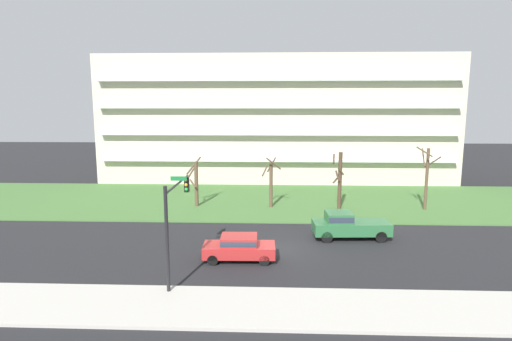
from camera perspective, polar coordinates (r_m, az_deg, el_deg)
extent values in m
plane|color=#232326|center=(27.30, 3.36, -11.07)|extent=(160.00, 160.00, 0.00)
cube|color=#BCB7AD|center=(19.95, 3.84, -18.77)|extent=(80.00, 4.00, 0.15)
cube|color=#477238|center=(40.73, 2.98, -4.25)|extent=(80.00, 16.00, 0.08)
cube|color=beige|center=(53.96, 2.84, 7.26)|extent=(43.49, 12.58, 15.47)
cube|color=silver|center=(47.61, 2.89, 1.42)|extent=(41.75, 0.90, 0.24)
cube|color=silver|center=(47.30, 2.92, 5.14)|extent=(41.75, 0.90, 0.24)
cube|color=silver|center=(47.20, 2.95, 8.89)|extent=(41.75, 0.90, 0.24)
cube|color=silver|center=(47.29, 2.98, 12.64)|extent=(41.75, 0.90, 0.24)
cylinder|color=brown|center=(38.32, -8.40, -1.95)|extent=(0.35, 0.35, 4.30)
cylinder|color=brown|center=(38.71, -8.78, 0.69)|extent=(1.42, 0.87, 1.69)
cylinder|color=brown|center=(38.08, -8.89, -1.85)|extent=(0.75, 0.73, 0.76)
cylinder|color=brown|center=(38.53, -8.87, 0.09)|extent=(0.95, 0.91, 1.37)
cylinder|color=brown|center=(37.60, 2.13, -2.09)|extent=(0.31, 0.31, 4.27)
cylinder|color=brown|center=(37.66, 2.20, 0.82)|extent=(0.88, 0.22, 1.45)
cylinder|color=brown|center=(36.61, 2.49, 0.98)|extent=(1.43, 0.60, 1.19)
cylinder|color=brown|center=(37.58, 1.25, -0.08)|extent=(0.56, 1.28, 0.83)
cylinder|color=#4C3828|center=(37.65, 11.74, -1.47)|extent=(0.35, 0.35, 5.30)
cylinder|color=#4C3828|center=(37.34, 10.92, 1.62)|extent=(0.36, 1.28, 0.82)
cylinder|color=#4C3828|center=(37.26, 11.89, -0.11)|extent=(0.63, 0.23, 0.75)
cylinder|color=#4C3828|center=(37.98, 11.42, -1.04)|extent=(0.98, 0.49, 1.01)
cylinder|color=#4C3828|center=(37.40, 11.42, -0.76)|extent=(0.44, 0.68, 0.97)
cylinder|color=brown|center=(39.60, 22.92, -1.20)|extent=(0.27, 0.27, 5.69)
cylinder|color=brown|center=(39.18, 22.55, 1.68)|extent=(0.12, 0.91, 1.63)
cylinder|color=brown|center=(39.98, 23.68, 1.10)|extent=(0.98, 1.37, 1.18)
cylinder|color=brown|center=(38.60, 22.66, 2.46)|extent=(1.13, 1.20, 0.84)
cube|color=#2D6B3D|center=(29.96, 13.25, -7.80)|extent=(5.49, 2.26, 0.85)
cube|color=#2D6B3D|center=(29.55, 11.60, -6.42)|extent=(1.89, 1.93, 0.70)
cube|color=#2D3847|center=(29.55, 11.60, -6.42)|extent=(1.85, 1.96, 0.38)
cylinder|color=black|center=(28.86, 9.95, -9.23)|extent=(0.81, 0.26, 0.80)
cylinder|color=black|center=(30.53, 9.34, -8.20)|extent=(0.81, 0.26, 0.80)
cylinder|color=black|center=(29.78, 17.21, -8.93)|extent=(0.81, 0.26, 0.80)
cylinder|color=black|center=(31.40, 16.22, -7.96)|extent=(0.81, 0.26, 0.80)
cube|color=#B22828|center=(25.27, -2.40, -11.13)|extent=(4.44, 1.90, 0.70)
cube|color=#B22828|center=(25.06, -2.41, -9.79)|extent=(2.24, 1.71, 0.55)
cube|color=#2D3847|center=(25.06, -2.41, -9.79)|extent=(2.19, 1.74, 0.30)
cylinder|color=black|center=(26.09, 1.15, -11.28)|extent=(0.64, 0.23, 0.64)
cylinder|color=black|center=(24.61, 1.17, -12.56)|extent=(0.64, 0.23, 0.64)
cylinder|color=black|center=(26.25, -5.72, -11.19)|extent=(0.64, 0.23, 0.64)
cylinder|color=black|center=(24.79, -6.14, -12.45)|extent=(0.64, 0.23, 0.64)
cylinder|color=black|center=(20.80, -12.44, -9.67)|extent=(0.18, 0.18, 5.56)
cylinder|color=black|center=(22.66, -10.99, -1.86)|extent=(0.12, 5.25, 0.12)
cube|color=black|center=(24.98, -9.75, -1.99)|extent=(0.28, 0.28, 0.90)
sphere|color=red|center=(24.79, -9.84, -1.37)|extent=(0.20, 0.20, 0.20)
sphere|color=#F2A519|center=(24.84, -9.82, -2.01)|extent=(0.20, 0.20, 0.20)
sphere|color=green|center=(24.89, -9.80, -2.64)|extent=(0.20, 0.20, 0.20)
cube|color=#197238|center=(22.87, -10.86, -1.12)|extent=(0.90, 0.04, 0.24)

